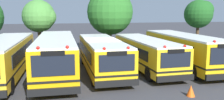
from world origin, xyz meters
name	(u,v)px	position (x,y,z in m)	size (l,w,h in m)	color
ground_plane	(102,71)	(0.00, 0.00, 0.00)	(160.00, 160.00, 0.00)	#38383D
school_bus_0	(5,56)	(-6.81, 0.13, 1.42)	(2.88, 11.21, 2.70)	yellow
school_bus_1	(56,53)	(-3.34, 0.14, 1.47)	(2.82, 11.58, 2.79)	#EAA80C
school_bus_2	(102,54)	(-0.04, -0.12, 1.34)	(2.61, 9.78, 2.55)	yellow
school_bus_3	(146,52)	(3.48, 0.06, 1.32)	(2.56, 9.72, 2.50)	yellow
school_bus_4	(183,49)	(6.71, 0.11, 1.45)	(2.68, 10.49, 2.77)	yellow
tree_1	(40,16)	(-4.87, 8.25, 3.99)	(3.42, 3.31, 5.68)	#4C3823
tree_2	(109,11)	(2.19, 7.82, 4.55)	(4.89, 4.89, 6.90)	#4C3823
tree_3	(200,13)	(12.84, 7.39, 4.31)	(3.51, 3.23, 5.84)	#4C3823
traffic_cone	(191,91)	(3.59, -6.37, 0.30)	(0.46, 0.46, 0.60)	#EA5914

